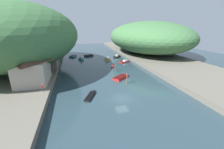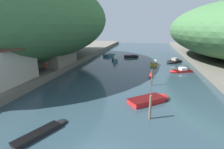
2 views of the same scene
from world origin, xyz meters
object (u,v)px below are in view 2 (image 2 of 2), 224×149
Objects in this scene: boat_far_right_bank at (44,131)px; person_by_boathouse at (46,67)px; boat_moored_right at (132,56)px; channel_buoy_near at (151,76)px; boathouse_shed at (57,53)px; boat_small_dinghy at (174,61)px; boat_far_upstream at (180,71)px; boat_cabin_cruiser at (154,63)px; boat_open_rowboat at (114,59)px; boat_white_cruiser at (110,55)px; boat_yellow_tender at (151,99)px.

boat_far_right_bank is 18.64m from person_by_boathouse.
channel_buoy_near is at bearing -13.43° from boat_moored_right.
channel_buoy_near is at bearing -6.84° from boathouse_shed.
boat_small_dinghy is (26.51, 13.36, -3.34)m from boathouse_shed.
boat_far_upstream reaches higher than boat_far_right_bank.
boathouse_shed is at bearing 72.45° from boat_small_dinghy.
boat_open_rowboat is at bearing 166.74° from boat_cabin_cruiser.
channel_buoy_near is (12.91, -22.76, 0.09)m from boat_white_cruiser.
boat_small_dinghy is 0.90× the size of boat_white_cruiser.
person_by_boathouse is at bearing 89.56° from boat_far_upstream.
boathouse_shed is 20.90m from channel_buoy_near.
boat_open_rowboat is 35.17m from boat_far_right_bank.
boat_moored_right is 4.43× the size of channel_buoy_near.
boat_cabin_cruiser is at bearing 81.25° from boat_small_dinghy.
boat_open_rowboat is 2.12× the size of person_by_boathouse.
channel_buoy_near is 0.67× the size of person_by_boathouse.
boat_yellow_tender is at bearing -33.16° from boathouse_shed.
boat_small_dinghy is 20.16m from boat_white_cruiser.
boat_cabin_cruiser is (-5.46, 6.11, 0.12)m from boat_far_upstream.
person_by_boathouse reaches higher than boat_cabin_cruiser.
channel_buoy_near is (-6.02, -15.82, 0.04)m from boat_small_dinghy.
boat_cabin_cruiser is (21.29, 9.63, -3.33)m from boathouse_shed.
boat_moored_right is at bearing 52.74° from boathouse_shed.
boathouse_shed is 8.66× the size of channel_buoy_near.
person_by_boathouse is (-19.90, -16.25, 1.83)m from boat_cabin_cruiser.
boat_yellow_tender reaches higher than boat_far_right_bank.
boat_white_cruiser is 3.07× the size of person_by_boathouse.
boat_far_upstream is 0.99× the size of boat_white_cruiser.
boat_cabin_cruiser is 3.45× the size of channel_buoy_near.
boat_far_right_bank is 3.19× the size of person_by_boathouse.
channel_buoy_near is at bearing 111.41° from boat_far_upstream.
boat_open_rowboat reaches higher than boat_small_dinghy.
boat_white_cruiser is at bearing 118.14° from boat_far_right_bank.
boat_yellow_tender is at bearing -131.05° from person_by_boathouse.
boat_small_dinghy is at bearing -20.61° from boat_open_rowboat.
boat_open_rowboat is at bearing -46.91° from person_by_boathouse.
boat_open_rowboat is 18.07m from channel_buoy_near.
boat_far_upstream is (6.27, 16.91, -0.02)m from boat_yellow_tender.
channel_buoy_near reaches higher than boat_far_upstream.
boat_open_rowboat is (10.51, 12.62, -3.27)m from boathouse_shed.
boat_moored_right is at bearing -48.80° from person_by_boathouse.
boathouse_shed is at bearing -9.67° from person_by_boathouse.
boat_yellow_tender is 18.03m from boat_far_upstream.
boat_far_right_bank is at bearing -86.30° from boat_yellow_tender.
channel_buoy_near is at bearing 140.20° from boat_yellow_tender.
channel_buoy_near is at bearing -91.63° from boat_cabin_cruiser.
boat_open_rowboat reaches higher than boat_moored_right.
boat_far_upstream reaches higher than boat_yellow_tender.
boat_cabin_cruiser is at bearing 5.17° from boat_moored_right.
boat_far_upstream is 8.66m from channel_buoy_near.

